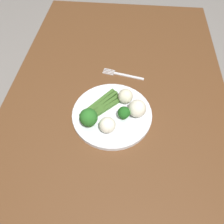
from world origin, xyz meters
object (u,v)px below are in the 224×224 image
Objects in this scene: dining_table at (115,124)px; plate at (112,114)px; broccoli_back at (124,113)px; cauliflower_left at (125,96)px; fork at (123,75)px; cauliflower_front_left at (137,108)px; cauliflower_mid at (107,125)px; asparagus_bundle at (101,106)px; broccoli_near_center at (89,118)px.

dining_table is 5.23× the size of plate.
cauliflower_left is at bearing -0.56° from broccoli_back.
broccoli_back is at bearing 106.19° from fork.
fork is (0.20, 0.06, -0.04)m from cauliflower_front_left.
dining_table is 0.20m from fork.
plate is 0.20m from fork.
broccoli_back is (-0.02, -0.04, 0.04)m from plate.
dining_table is 26.96× the size of cauliflower_mid.
broccoli_back is 0.07m from cauliflower_mid.
cauliflower_mid is at bearing -119.51° from asparagus_bundle.
fork is at bearing -4.90° from dining_table.
fork is at bearing -6.50° from cauliflower_mid.
dining_table is 0.13m from plate.
broccoli_near_center is at bearing -159.43° from asparagus_bundle.
cauliflower_front_left is at bearing -141.83° from cauliflower_left.
asparagus_bundle is at bearing 60.52° from plate.
cauliflower_mid is (-0.07, 0.01, 0.03)m from plate.
fork is at bearing 7.33° from cauliflower_left.
plate is 0.10m from broccoli_near_center.
plate is 0.06m from broccoli_back.
cauliflower_mid is at bearing 95.01° from fork.
asparagus_bundle is 2.90× the size of cauliflower_mid.
broccoli_near_center is (-0.09, 0.08, 0.17)m from dining_table.
fork is at bearing -19.57° from broccoli_near_center.
asparagus_bundle reaches higher than plate.
plate is at bearing 144.01° from cauliflower_left.
cauliflower_mid reaches higher than cauliflower_left.
dining_table is 27.68× the size of cauliflower_left.
broccoli_near_center is 0.27m from fork.
broccoli_back is 0.07m from cauliflower_left.
broccoli_near_center is 0.06m from cauliflower_mid.
broccoli_near_center reaches higher than asparagus_bundle.
fork is (0.18, -0.06, -0.02)m from asparagus_bundle.
broccoli_near_center reaches higher than fork.
asparagus_bundle is (0.02, 0.04, 0.01)m from plate.
cauliflower_mid is at bearing -102.10° from broccoli_near_center.
cauliflower_mid is (-0.07, 0.09, -0.00)m from cauliflower_front_left.
broccoli_near_center is 1.35× the size of cauliflower_mid.
cauliflower_front_left is (0.02, -0.04, 0.00)m from broccoli_back.
broccoli_near_center is (-0.05, 0.07, 0.05)m from plate.
cauliflower_mid is (-0.05, 0.05, -0.00)m from broccoli_back.
dining_table is 0.21m from broccoli_near_center.
plate is at bearing -78.02° from asparagus_bundle.
dining_table is 0.19m from cauliflower_mid.
cauliflower_mid is 0.27m from fork.
fork is (0.25, -0.09, -0.05)m from broccoli_near_center.
fork is (0.27, -0.03, -0.04)m from cauliflower_mid.
broccoli_near_center reaches higher than cauliflower_left.
cauliflower_front_left is 0.11m from cauliflower_mid.
asparagus_bundle is 0.19m from fork.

